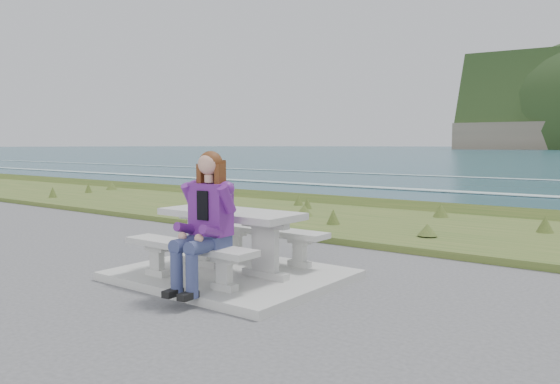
{
  "coord_description": "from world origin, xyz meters",
  "views": [
    {
      "loc": [
        4.44,
        -4.89,
        1.65
      ],
      "look_at": [
        -0.15,
        1.2,
        0.98
      ],
      "focal_mm": 35.0,
      "sensor_mm": 36.0,
      "label": 1
    }
  ],
  "objects_px": {
    "bench_seaward": "(266,235)",
    "seated_woman": "(201,240)",
    "bench_landward": "(189,252)",
    "picnic_table": "(231,224)"
  },
  "relations": [
    {
      "from": "bench_seaward",
      "to": "seated_woman",
      "type": "height_order",
      "value": "seated_woman"
    },
    {
      "from": "bench_landward",
      "to": "bench_seaward",
      "type": "relative_size",
      "value": 1.0
    },
    {
      "from": "bench_landward",
      "to": "seated_woman",
      "type": "xyz_separation_m",
      "value": [
        0.35,
        -0.14,
        0.2
      ]
    },
    {
      "from": "bench_seaward",
      "to": "bench_landward",
      "type": "bearing_deg",
      "value": -90.0
    },
    {
      "from": "bench_landward",
      "to": "seated_woman",
      "type": "bearing_deg",
      "value": -22.12
    },
    {
      "from": "picnic_table",
      "to": "bench_seaward",
      "type": "xyz_separation_m",
      "value": [
        0.0,
        0.7,
        -0.23
      ]
    },
    {
      "from": "bench_seaward",
      "to": "seated_woman",
      "type": "distance_m",
      "value": 1.59
    },
    {
      "from": "picnic_table",
      "to": "bench_landward",
      "type": "relative_size",
      "value": 1.0
    },
    {
      "from": "picnic_table",
      "to": "seated_woman",
      "type": "xyz_separation_m",
      "value": [
        0.35,
        -0.84,
        -0.04
      ]
    },
    {
      "from": "bench_landward",
      "to": "bench_seaward",
      "type": "xyz_separation_m",
      "value": [
        0.0,
        1.4,
        0.0
      ]
    }
  ]
}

